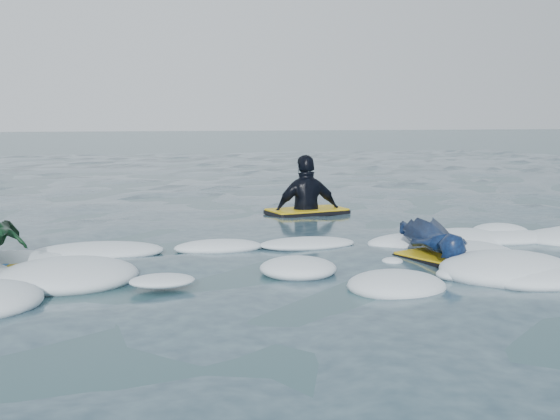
% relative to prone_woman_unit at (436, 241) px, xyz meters
% --- Properties ---
extents(ground, '(120.00, 120.00, 0.00)m').
position_rel_prone_woman_unit_xyz_m(ground, '(-2.66, -0.64, -0.19)').
color(ground, '#162E35').
rests_on(ground, ground).
extents(foam_band, '(12.00, 3.10, 0.30)m').
position_rel_prone_woman_unit_xyz_m(foam_band, '(-2.66, 0.39, -0.19)').
color(foam_band, white).
rests_on(foam_band, ground).
extents(prone_woman_unit, '(0.87, 1.55, 0.37)m').
position_rel_prone_woman_unit_xyz_m(prone_woman_unit, '(0.00, 0.00, 0.00)').
color(prone_woman_unit, black).
rests_on(prone_woman_unit, ground).
extents(waiting_rider_unit, '(1.27, 0.88, 1.73)m').
position_rel_prone_woman_unit_xyz_m(waiting_rider_unit, '(-0.42, 3.42, -0.17)').
color(waiting_rider_unit, black).
rests_on(waiting_rider_unit, ground).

